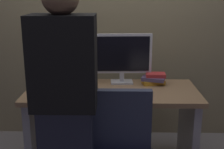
% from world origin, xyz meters
% --- Properties ---
extents(desk, '(1.48, 0.65, 0.74)m').
position_xyz_m(desk, '(0.00, 0.00, 0.51)').
color(desk, '#93704C').
rests_on(desk, ground).
extents(person_at_desk, '(0.40, 0.24, 1.64)m').
position_xyz_m(person_at_desk, '(-0.28, -0.70, 0.84)').
color(person_at_desk, '#262838').
rests_on(person_at_desk, ground).
extents(monitor, '(0.54, 0.15, 0.46)m').
position_xyz_m(monitor, '(0.09, 0.20, 1.00)').
color(monitor, silver).
rests_on(monitor, desk).
extents(keyboard, '(0.44, 0.15, 0.02)m').
position_xyz_m(keyboard, '(-0.08, -0.11, 0.75)').
color(keyboard, '#262626').
rests_on(keyboard, desk).
extents(mouse, '(0.06, 0.10, 0.03)m').
position_xyz_m(mouse, '(0.24, -0.08, 0.76)').
color(mouse, white).
rests_on(mouse, desk).
extents(cup_near_keyboard, '(0.07, 0.07, 0.09)m').
position_xyz_m(cup_near_keyboard, '(-0.42, -0.17, 0.79)').
color(cup_near_keyboard, silver).
rests_on(cup_near_keyboard, desk).
extents(cup_by_monitor, '(0.08, 0.08, 0.08)m').
position_xyz_m(cup_by_monitor, '(-0.45, 0.15, 0.78)').
color(cup_by_monitor, '#3372B2').
rests_on(cup_by_monitor, desk).
extents(book_stack, '(0.23, 0.17, 0.10)m').
position_xyz_m(book_stack, '(0.38, 0.17, 0.79)').
color(book_stack, gold).
rests_on(book_stack, desk).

